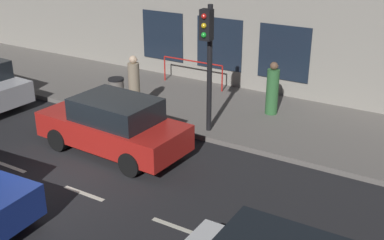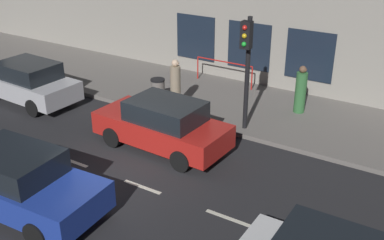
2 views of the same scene
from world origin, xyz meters
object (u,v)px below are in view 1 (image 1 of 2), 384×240
(pedestrian_1, at_px, (134,86))
(pedestrian_0, at_px, (272,90))
(parked_car_1, at_px, (114,125))
(traffic_light, at_px, (208,48))
(trash_bin, at_px, (117,91))

(pedestrian_1, bearing_deg, pedestrian_0, 110.05)
(parked_car_1, height_order, pedestrian_1, pedestrian_1)
(traffic_light, distance_m, trash_bin, 4.27)
(parked_car_1, height_order, trash_bin, parked_car_1)
(traffic_light, height_order, pedestrian_1, traffic_light)
(parked_car_1, relative_size, pedestrian_1, 2.30)
(parked_car_1, bearing_deg, pedestrian_0, -28.05)
(pedestrian_1, xyz_separation_m, trash_bin, (0.23, 0.94, -0.42))
(traffic_light, xyz_separation_m, pedestrian_1, (0.17, 2.78, -1.63))
(pedestrian_0, bearing_deg, parked_car_1, -20.14)
(pedestrian_0, xyz_separation_m, trash_bin, (-1.91, 4.79, -0.33))
(parked_car_1, distance_m, trash_bin, 3.37)
(parked_car_1, distance_m, pedestrian_1, 2.68)
(pedestrian_0, distance_m, trash_bin, 5.17)
(pedestrian_1, bearing_deg, traffic_light, 77.40)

